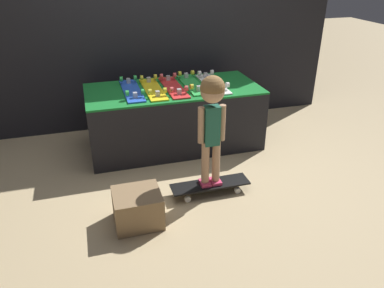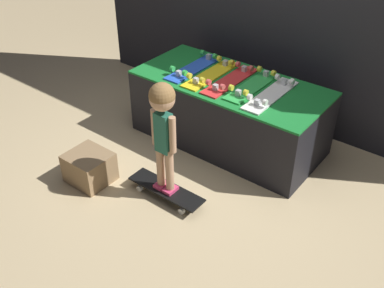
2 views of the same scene
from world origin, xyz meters
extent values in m
plane|color=tan|center=(0.00, 0.00, 0.00)|extent=(16.00, 16.00, 0.00)
cube|color=black|center=(0.00, 1.17, 1.24)|extent=(4.28, 0.10, 2.48)
cube|color=black|center=(0.00, 0.46, 0.31)|extent=(1.77, 0.82, 0.62)
cube|color=#19752D|center=(0.00, 0.46, 0.63)|extent=(1.77, 0.82, 0.02)
cube|color=blue|center=(-0.42, 0.47, 0.65)|extent=(0.17, 0.71, 0.01)
cube|color=#B7B7BC|center=(-0.42, 0.71, 0.68)|extent=(0.04, 0.04, 0.05)
cylinder|color=green|center=(-0.35, 0.71, 0.71)|extent=(0.03, 0.05, 0.05)
cylinder|color=green|center=(-0.50, 0.71, 0.71)|extent=(0.03, 0.05, 0.05)
cube|color=#B7B7BC|center=(-0.42, 0.24, 0.68)|extent=(0.04, 0.04, 0.05)
cylinder|color=green|center=(-0.35, 0.24, 0.71)|extent=(0.03, 0.05, 0.05)
cylinder|color=green|center=(-0.50, 0.24, 0.71)|extent=(0.03, 0.05, 0.05)
cube|color=yellow|center=(-0.21, 0.45, 0.65)|extent=(0.17, 0.71, 0.01)
cube|color=#B7B7BC|center=(-0.21, 0.69, 0.68)|extent=(0.04, 0.04, 0.05)
cylinder|color=yellow|center=(-0.14, 0.69, 0.71)|extent=(0.03, 0.05, 0.05)
cylinder|color=yellow|center=(-0.28, 0.69, 0.71)|extent=(0.03, 0.05, 0.05)
cube|color=#B7B7BC|center=(-0.21, 0.22, 0.68)|extent=(0.04, 0.04, 0.05)
cylinder|color=yellow|center=(-0.14, 0.22, 0.71)|extent=(0.03, 0.05, 0.05)
cylinder|color=yellow|center=(-0.28, 0.22, 0.71)|extent=(0.03, 0.05, 0.05)
cube|color=red|center=(0.00, 0.46, 0.65)|extent=(0.17, 0.71, 0.01)
cube|color=#B7B7BC|center=(0.00, 0.69, 0.68)|extent=(0.04, 0.04, 0.05)
cylinder|color=#D84C4C|center=(0.07, 0.69, 0.71)|extent=(0.03, 0.05, 0.05)
cylinder|color=#D84C4C|center=(-0.07, 0.69, 0.71)|extent=(0.03, 0.05, 0.05)
cube|color=#B7B7BC|center=(0.00, 0.22, 0.68)|extent=(0.04, 0.04, 0.05)
cylinder|color=#D84C4C|center=(0.07, 0.22, 0.71)|extent=(0.03, 0.05, 0.05)
cylinder|color=#D84C4C|center=(-0.07, 0.22, 0.71)|extent=(0.03, 0.05, 0.05)
cube|color=green|center=(0.21, 0.49, 0.65)|extent=(0.17, 0.71, 0.01)
cube|color=#B7B7BC|center=(0.21, 0.73, 0.68)|extent=(0.04, 0.04, 0.05)
cylinder|color=yellow|center=(0.28, 0.73, 0.71)|extent=(0.03, 0.05, 0.05)
cylinder|color=yellow|center=(0.14, 0.73, 0.71)|extent=(0.03, 0.05, 0.05)
cube|color=#B7B7BC|center=(0.21, 0.26, 0.68)|extent=(0.04, 0.04, 0.05)
cylinder|color=yellow|center=(0.28, 0.26, 0.71)|extent=(0.03, 0.05, 0.05)
cylinder|color=yellow|center=(0.14, 0.26, 0.71)|extent=(0.03, 0.05, 0.05)
cube|color=white|center=(0.42, 0.45, 0.65)|extent=(0.17, 0.71, 0.01)
cube|color=#B7B7BC|center=(0.42, 0.68, 0.68)|extent=(0.04, 0.04, 0.05)
cylinder|color=white|center=(0.50, 0.68, 0.71)|extent=(0.03, 0.05, 0.05)
cylinder|color=white|center=(0.35, 0.68, 0.71)|extent=(0.03, 0.05, 0.05)
cube|color=#B7B7BC|center=(0.42, 0.21, 0.68)|extent=(0.04, 0.04, 0.05)
cylinder|color=white|center=(0.50, 0.21, 0.71)|extent=(0.03, 0.05, 0.05)
cylinder|color=white|center=(0.35, 0.21, 0.71)|extent=(0.03, 0.05, 0.05)
cube|color=black|center=(0.07, -0.54, 0.08)|extent=(0.69, 0.18, 0.01)
cube|color=#B7B7BC|center=(0.29, -0.54, 0.05)|extent=(0.04, 0.04, 0.05)
cylinder|color=white|center=(0.29, -0.47, 0.03)|extent=(0.05, 0.03, 0.05)
cylinder|color=white|center=(0.29, -0.62, 0.03)|extent=(0.05, 0.03, 0.05)
cube|color=#B7B7BC|center=(-0.16, -0.54, 0.05)|extent=(0.04, 0.04, 0.05)
cylinder|color=white|center=(-0.16, -0.47, 0.03)|extent=(0.05, 0.03, 0.05)
cylinder|color=white|center=(-0.16, -0.62, 0.03)|extent=(0.05, 0.03, 0.05)
cube|color=#E03D6B|center=(0.12, -0.55, 0.11)|extent=(0.09, 0.12, 0.03)
cylinder|color=tan|center=(0.12, -0.55, 0.31)|extent=(0.07, 0.07, 0.38)
cube|color=#E03D6B|center=(0.02, -0.54, 0.11)|extent=(0.09, 0.12, 0.03)
cylinder|color=tan|center=(0.02, -0.54, 0.31)|extent=(0.07, 0.07, 0.38)
cube|color=#236651|center=(0.07, -0.54, 0.64)|extent=(0.12, 0.09, 0.33)
cylinder|color=tan|center=(0.16, -0.55, 0.65)|extent=(0.05, 0.05, 0.30)
cylinder|color=tan|center=(-0.02, -0.54, 0.65)|extent=(0.05, 0.05, 0.30)
sphere|color=tan|center=(0.07, -0.54, 0.93)|extent=(0.19, 0.19, 0.19)
sphere|color=olive|center=(0.07, -0.54, 0.95)|extent=(0.19, 0.19, 0.19)
cube|color=#8E704C|center=(-0.60, -0.77, 0.13)|extent=(0.36, 0.33, 0.26)
camera|label=1|loc=(-0.85, -3.12, 1.85)|focal=35.00mm
camera|label=2|loc=(1.96, -2.64, 2.48)|focal=42.00mm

